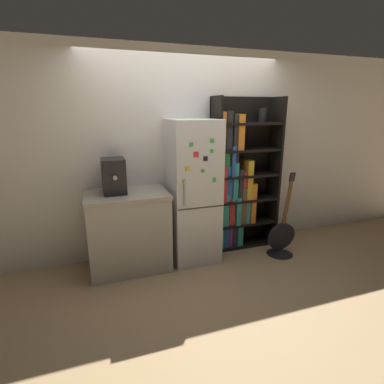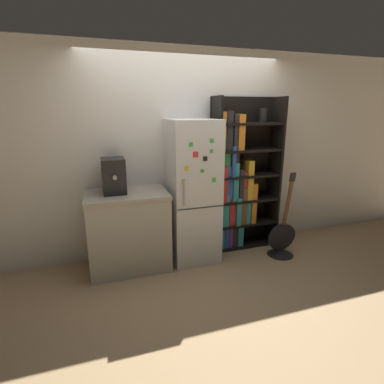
{
  "view_description": "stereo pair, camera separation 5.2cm",
  "coord_description": "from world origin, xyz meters",
  "px_view_note": "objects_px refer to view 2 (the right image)",
  "views": [
    {
      "loc": [
        -1.16,
        -3.21,
        1.86
      ],
      "look_at": [
        -0.01,
        0.15,
        0.88
      ],
      "focal_mm": 28.0,
      "sensor_mm": 36.0,
      "label": 1
    },
    {
      "loc": [
        -1.11,
        -3.23,
        1.86
      ],
      "look_at": [
        -0.01,
        0.15,
        0.88
      ],
      "focal_mm": 28.0,
      "sensor_mm": 36.0,
      "label": 2
    }
  ],
  "objects_px": {
    "refrigerator": "(193,192)",
    "espresso_machine": "(114,176)",
    "bookshelf": "(237,183)",
    "guitar": "(281,243)"
  },
  "relations": [
    {
      "from": "refrigerator",
      "to": "guitar",
      "type": "relative_size",
      "value": 1.55
    },
    {
      "from": "bookshelf",
      "to": "refrigerator",
      "type": "bearing_deg",
      "value": -167.27
    },
    {
      "from": "refrigerator",
      "to": "bookshelf",
      "type": "relative_size",
      "value": 0.87
    },
    {
      "from": "bookshelf",
      "to": "espresso_machine",
      "type": "height_order",
      "value": "bookshelf"
    },
    {
      "from": "refrigerator",
      "to": "espresso_machine",
      "type": "height_order",
      "value": "refrigerator"
    },
    {
      "from": "espresso_machine",
      "to": "guitar",
      "type": "relative_size",
      "value": 0.35
    },
    {
      "from": "bookshelf",
      "to": "guitar",
      "type": "height_order",
      "value": "bookshelf"
    },
    {
      "from": "refrigerator",
      "to": "espresso_machine",
      "type": "relative_size",
      "value": 4.43
    },
    {
      "from": "bookshelf",
      "to": "espresso_machine",
      "type": "bearing_deg",
      "value": -176.17
    },
    {
      "from": "guitar",
      "to": "espresso_machine",
      "type": "bearing_deg",
      "value": 169.97
    }
  ]
}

